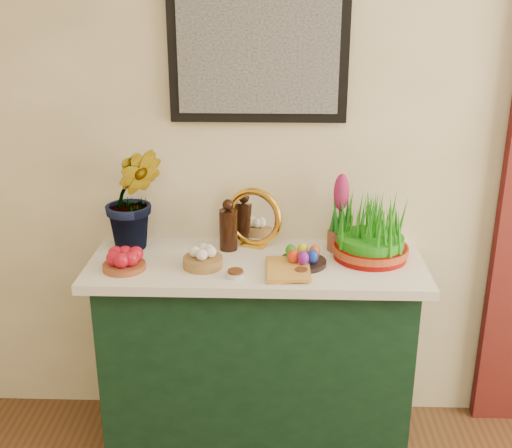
# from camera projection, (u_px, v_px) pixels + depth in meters

# --- Properties ---
(room) EXTENTS (4.50, 4.54, 2.72)m
(room) POSITION_uv_depth(u_px,v_px,m) (502.00, 267.00, 0.62)
(room) COLOR brown
(room) RESTS_ON ground
(sideboard) EXTENTS (1.30, 0.45, 0.85)m
(sideboard) POSITION_uv_depth(u_px,v_px,m) (256.00, 356.00, 2.85)
(sideboard) COLOR #13341E
(sideboard) RESTS_ON ground
(tablecloth) EXTENTS (1.40, 0.55, 0.04)m
(tablecloth) POSITION_uv_depth(u_px,v_px,m) (256.00, 265.00, 2.69)
(tablecloth) COLOR silver
(tablecloth) RESTS_ON sideboard
(hyacinth_green) EXTENTS (0.34, 0.30, 0.60)m
(hyacinth_green) POSITION_uv_depth(u_px,v_px,m) (133.00, 182.00, 2.71)
(hyacinth_green) COLOR #186919
(hyacinth_green) RESTS_ON tablecloth
(apple_bowl) EXTENTS (0.20, 0.20, 0.09)m
(apple_bowl) POSITION_uv_depth(u_px,v_px,m) (124.00, 261.00, 2.59)
(apple_bowl) COLOR brown
(apple_bowl) RESTS_ON tablecloth
(garlic_basket) EXTENTS (0.17, 0.17, 0.09)m
(garlic_basket) POSITION_uv_depth(u_px,v_px,m) (203.00, 258.00, 2.61)
(garlic_basket) COLOR #A67543
(garlic_basket) RESTS_ON tablecloth
(vinegar_cruet) EXTENTS (0.08, 0.08, 0.23)m
(vinegar_cruet) POSITION_uv_depth(u_px,v_px,m) (228.00, 227.00, 2.77)
(vinegar_cruet) COLOR black
(vinegar_cruet) RESTS_ON tablecloth
(mirror) EXTENTS (0.27, 0.15, 0.27)m
(mirror) POSITION_uv_depth(u_px,v_px,m) (254.00, 218.00, 2.80)
(mirror) COLOR gold
(mirror) RESTS_ON tablecloth
(book) EXTENTS (0.16, 0.24, 0.03)m
(book) POSITION_uv_depth(u_px,v_px,m) (266.00, 269.00, 2.57)
(book) COLOR gold
(book) RESTS_ON tablecloth
(spice_dish_left) EXTENTS (0.08, 0.08, 0.03)m
(spice_dish_left) POSITION_uv_depth(u_px,v_px,m) (235.00, 274.00, 2.53)
(spice_dish_left) COLOR silver
(spice_dish_left) RESTS_ON tablecloth
(spice_dish_right) EXTENTS (0.06, 0.06, 0.03)m
(spice_dish_right) POSITION_uv_depth(u_px,v_px,m) (301.00, 272.00, 2.54)
(spice_dish_right) COLOR silver
(spice_dish_right) RESTS_ON tablecloth
(egg_plate) EXTENTS (0.21, 0.21, 0.08)m
(egg_plate) POSITION_uv_depth(u_px,v_px,m) (303.00, 258.00, 2.63)
(egg_plate) COLOR black
(egg_plate) RESTS_ON tablecloth
(hyacinth_pink) EXTENTS (0.10, 0.10, 0.34)m
(hyacinth_pink) POSITION_uv_depth(u_px,v_px,m) (340.00, 216.00, 2.74)
(hyacinth_pink) COLOR brown
(hyacinth_pink) RESTS_ON tablecloth
(wheatgrass_sabzeh) EXTENTS (0.32, 0.32, 0.26)m
(wheatgrass_sabzeh) POSITION_uv_depth(u_px,v_px,m) (371.00, 232.00, 2.67)
(wheatgrass_sabzeh) COLOR #810703
(wheatgrass_sabzeh) RESTS_ON tablecloth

